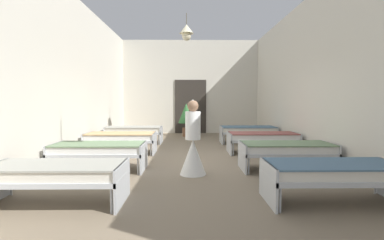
{
  "coord_description": "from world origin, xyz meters",
  "views": [
    {
      "loc": [
        -0.1,
        -6.75,
        1.46
      ],
      "look_at": [
        0.0,
        0.86,
        0.94
      ],
      "focal_mm": 26.09,
      "sensor_mm": 36.0,
      "label": 1
    }
  ],
  "objects_px": {
    "bed_right_row_2": "(262,137)",
    "bed_right_row_3": "(248,130)",
    "bed_left_row_0": "(56,173)",
    "bed_left_row_1": "(99,150)",
    "nurse_near_aisle": "(193,148)",
    "bed_left_row_2": "(121,138)",
    "bed_right_row_0": "(333,172)",
    "potted_plant": "(186,115)",
    "bed_right_row_1": "(286,149)",
    "bed_left_row_3": "(134,130)"
  },
  "relations": [
    {
      "from": "bed_right_row_0",
      "to": "bed_right_row_3",
      "type": "height_order",
      "value": "same"
    },
    {
      "from": "bed_right_row_1",
      "to": "bed_left_row_3",
      "type": "distance_m",
      "value": 5.47
    },
    {
      "from": "bed_right_row_2",
      "to": "nurse_near_aisle",
      "type": "bearing_deg",
      "value": -131.45
    },
    {
      "from": "bed_right_row_0",
      "to": "bed_left_row_1",
      "type": "relative_size",
      "value": 1.0
    },
    {
      "from": "bed_right_row_0",
      "to": "bed_left_row_3",
      "type": "distance_m",
      "value": 6.93
    },
    {
      "from": "bed_right_row_2",
      "to": "bed_right_row_3",
      "type": "xyz_separation_m",
      "value": [
        0.0,
        1.9,
        0.0
      ]
    },
    {
      "from": "bed_right_row_2",
      "to": "bed_left_row_3",
      "type": "distance_m",
      "value": 4.37
    },
    {
      "from": "bed_left_row_0",
      "to": "bed_right_row_0",
      "type": "xyz_separation_m",
      "value": [
        3.94,
        0.0,
        0.0
      ]
    },
    {
      "from": "bed_right_row_3",
      "to": "bed_left_row_2",
      "type": "bearing_deg",
      "value": -154.24
    },
    {
      "from": "bed_left_row_2",
      "to": "nurse_near_aisle",
      "type": "bearing_deg",
      "value": -48.83
    },
    {
      "from": "bed_right_row_2",
      "to": "nurse_near_aisle",
      "type": "height_order",
      "value": "nurse_near_aisle"
    },
    {
      "from": "bed_left_row_2",
      "to": "bed_left_row_3",
      "type": "distance_m",
      "value": 1.9
    },
    {
      "from": "bed_left_row_2",
      "to": "bed_left_row_0",
      "type": "bearing_deg",
      "value": -90.0
    },
    {
      "from": "bed_left_row_2",
      "to": "bed_left_row_3",
      "type": "xyz_separation_m",
      "value": [
        0.0,
        1.9,
        0.0
      ]
    },
    {
      "from": "bed_right_row_2",
      "to": "bed_right_row_3",
      "type": "relative_size",
      "value": 1.0
    },
    {
      "from": "bed_left_row_1",
      "to": "bed_left_row_2",
      "type": "xyz_separation_m",
      "value": [
        0.0,
        1.9,
        0.0
      ]
    },
    {
      "from": "bed_right_row_1",
      "to": "bed_right_row_0",
      "type": "bearing_deg",
      "value": -90.0
    },
    {
      "from": "bed_right_row_2",
      "to": "potted_plant",
      "type": "xyz_separation_m",
      "value": [
        -2.16,
        3.74,
        0.45
      ]
    },
    {
      "from": "bed_left_row_1",
      "to": "bed_left_row_2",
      "type": "distance_m",
      "value": 1.9
    },
    {
      "from": "bed_right_row_3",
      "to": "bed_left_row_0",
      "type": "bearing_deg",
      "value": -124.64
    },
    {
      "from": "bed_right_row_1",
      "to": "bed_right_row_2",
      "type": "relative_size",
      "value": 1.0
    },
    {
      "from": "bed_left_row_0",
      "to": "bed_left_row_2",
      "type": "distance_m",
      "value": 3.8
    },
    {
      "from": "bed_left_row_3",
      "to": "potted_plant",
      "type": "relative_size",
      "value": 1.39
    },
    {
      "from": "bed_right_row_0",
      "to": "potted_plant",
      "type": "distance_m",
      "value": 7.85
    },
    {
      "from": "bed_left_row_1",
      "to": "nurse_near_aisle",
      "type": "height_order",
      "value": "nurse_near_aisle"
    },
    {
      "from": "bed_right_row_0",
      "to": "bed_right_row_1",
      "type": "height_order",
      "value": "same"
    },
    {
      "from": "bed_left_row_1",
      "to": "bed_right_row_2",
      "type": "height_order",
      "value": "same"
    },
    {
      "from": "bed_right_row_3",
      "to": "nurse_near_aisle",
      "type": "height_order",
      "value": "nurse_near_aisle"
    },
    {
      "from": "bed_right_row_1",
      "to": "bed_left_row_0",
      "type": "bearing_deg",
      "value": -154.24
    },
    {
      "from": "bed_left_row_1",
      "to": "bed_right_row_3",
      "type": "height_order",
      "value": "same"
    },
    {
      "from": "bed_right_row_0",
      "to": "nurse_near_aisle",
      "type": "distance_m",
      "value": 2.52
    },
    {
      "from": "bed_right_row_3",
      "to": "nurse_near_aisle",
      "type": "xyz_separation_m",
      "value": [
        -1.98,
        -4.14,
        0.09
      ]
    },
    {
      "from": "bed_left_row_3",
      "to": "potted_plant",
      "type": "bearing_deg",
      "value": 45.95
    },
    {
      "from": "bed_right_row_0",
      "to": "bed_right_row_2",
      "type": "height_order",
      "value": "same"
    },
    {
      "from": "bed_left_row_1",
      "to": "potted_plant",
      "type": "bearing_deg",
      "value": 72.49
    },
    {
      "from": "bed_right_row_0",
      "to": "potted_plant",
      "type": "height_order",
      "value": "potted_plant"
    },
    {
      "from": "bed_left_row_0",
      "to": "bed_left_row_1",
      "type": "distance_m",
      "value": 1.9
    },
    {
      "from": "bed_left_row_2",
      "to": "potted_plant",
      "type": "height_order",
      "value": "potted_plant"
    },
    {
      "from": "bed_right_row_0",
      "to": "potted_plant",
      "type": "bearing_deg",
      "value": 105.98
    },
    {
      "from": "bed_left_row_0",
      "to": "bed_right_row_2",
      "type": "distance_m",
      "value": 5.47
    },
    {
      "from": "potted_plant",
      "to": "bed_left_row_0",
      "type": "bearing_deg",
      "value": -103.27
    },
    {
      "from": "bed_left_row_0",
      "to": "bed_right_row_1",
      "type": "distance_m",
      "value": 4.37
    },
    {
      "from": "nurse_near_aisle",
      "to": "potted_plant",
      "type": "relative_size",
      "value": 1.09
    },
    {
      "from": "bed_left_row_1",
      "to": "nurse_near_aisle",
      "type": "xyz_separation_m",
      "value": [
        1.96,
        -0.34,
        0.09
      ]
    },
    {
      "from": "bed_left_row_1",
      "to": "bed_right_row_2",
      "type": "relative_size",
      "value": 1.0
    },
    {
      "from": "bed_right_row_0",
      "to": "bed_left_row_3",
      "type": "xyz_separation_m",
      "value": [
        -3.94,
        5.7,
        0.0
      ]
    },
    {
      "from": "bed_left_row_2",
      "to": "bed_left_row_3",
      "type": "height_order",
      "value": "same"
    },
    {
      "from": "bed_left_row_3",
      "to": "bed_right_row_3",
      "type": "relative_size",
      "value": 1.0
    },
    {
      "from": "bed_left_row_0",
      "to": "bed_left_row_3",
      "type": "xyz_separation_m",
      "value": [
        0.0,
        5.7,
        0.0
      ]
    },
    {
      "from": "bed_right_row_2",
      "to": "potted_plant",
      "type": "relative_size",
      "value": 1.39
    }
  ]
}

